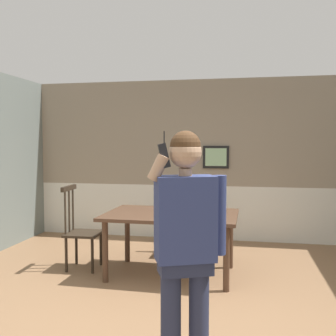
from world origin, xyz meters
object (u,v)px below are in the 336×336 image
at_px(dining_table, 171,220).
at_px(chair_by_doorway, 81,230).
at_px(chair_near_window, 184,223).
at_px(person_figure, 186,237).

distance_m(dining_table, chair_by_doorway, 1.20).
relative_size(dining_table, chair_near_window, 1.68).
distance_m(dining_table, person_figure, 2.13).
bearing_deg(person_figure, dining_table, -98.63).
bearing_deg(person_figure, chair_by_doorway, -72.97).
xyz_separation_m(chair_by_doorway, person_figure, (1.67, -2.07, 0.48)).
height_order(chair_by_doorway, person_figure, person_figure).
xyz_separation_m(chair_near_window, person_figure, (0.47, -2.95, 0.51)).
xyz_separation_m(dining_table, chair_by_doorway, (-1.19, 0.02, -0.18)).
bearing_deg(chair_by_doorway, person_figure, 36.07).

